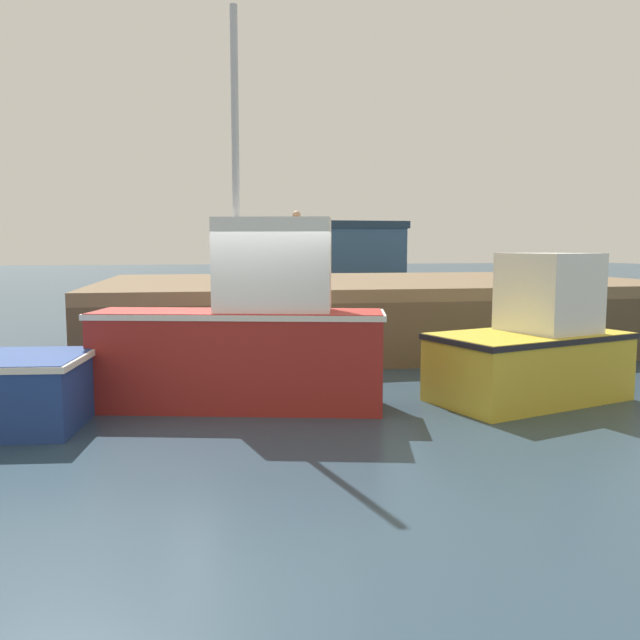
# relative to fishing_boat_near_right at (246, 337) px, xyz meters

# --- Properties ---
(ground) EXTENTS (120.00, 160.00, 0.10)m
(ground) POSITION_rel_fishing_boat_near_right_xyz_m (0.14, 0.14, -1.08)
(ground) COLOR #283D4C
(pier) EXTENTS (12.89, 7.66, 1.51)m
(pier) POSITION_rel_fishing_boat_near_right_xyz_m (3.53, 5.79, 0.23)
(pier) COLOR brown
(pier) RESTS_ON ground
(fishing_boat_near_right) EXTENTS (4.26, 1.94, 5.53)m
(fishing_boat_near_right) POSITION_rel_fishing_boat_near_right_xyz_m (0.00, 0.00, 0.00)
(fishing_boat_near_right) COLOR maroon
(fishing_boat_near_right) RESTS_ON ground
(fishing_boat_mid) EXTENTS (3.25, 2.37, 2.20)m
(fishing_boat_mid) POSITION_rel_fishing_boat_near_right_xyz_m (4.28, -0.25, -0.22)
(fishing_boat_mid) COLOR gold
(fishing_boat_mid) RESTS_ON ground
(rowboat) EXTENTS (1.78, 1.08, 0.40)m
(rowboat) POSITION_rel_fishing_boat_near_right_xyz_m (5.47, 1.23, -0.85)
(rowboat) COLOR silver
(rowboat) RESTS_ON ground
(dockworker) EXTENTS (0.34, 0.34, 1.75)m
(dockworker) POSITION_rel_fishing_boat_near_right_xyz_m (1.93, 8.16, 1.37)
(dockworker) COLOR #2D3342
(dockworker) RESTS_ON pier
(warehouse) EXTENTS (8.95, 4.55, 4.09)m
(warehouse) POSITION_rel_fishing_boat_near_right_xyz_m (9.01, 35.83, 1.03)
(warehouse) COLOR #385675
(warehouse) RESTS_ON ground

